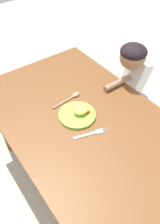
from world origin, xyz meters
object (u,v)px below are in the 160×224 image
object	(u,v)px
spoon	(71,97)
fork	(91,134)
person	(131,90)
plate	(78,113)

from	to	relation	value
spoon	fork	bearing A→B (deg)	-110.00
fork	person	bearing A→B (deg)	38.83
fork	person	distance (m)	0.66
plate	spoon	world-z (taller)	plate
person	plate	bearing A→B (deg)	97.39
plate	spoon	size ratio (longest dim) A/B	1.02
plate	spoon	bearing A→B (deg)	160.36
plate	fork	bearing A→B (deg)	-9.31
plate	fork	xyz separation A→B (m)	(0.16, -0.03, -0.01)
spoon	person	size ratio (longest dim) A/B	0.23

